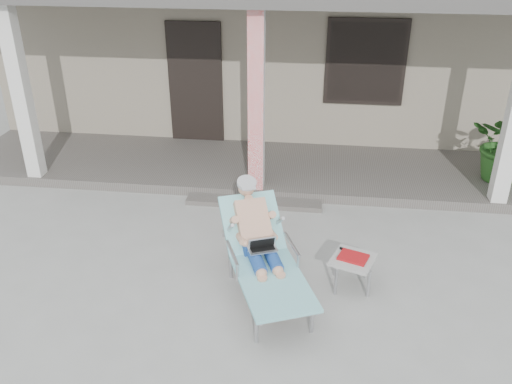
# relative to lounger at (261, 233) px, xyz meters

# --- Properties ---
(ground) EXTENTS (60.00, 60.00, 0.00)m
(ground) POSITION_rel_lounger_xyz_m (-0.33, 0.12, -0.72)
(ground) COLOR #9E9E99
(ground) RESTS_ON ground
(house) EXTENTS (10.40, 5.40, 3.30)m
(house) POSITION_rel_lounger_xyz_m (-0.33, 6.61, 0.94)
(house) COLOR gray
(house) RESTS_ON ground
(porch_deck) EXTENTS (10.00, 2.00, 0.15)m
(porch_deck) POSITION_rel_lounger_xyz_m (-0.33, 3.12, -0.65)
(porch_deck) COLOR #605B56
(porch_deck) RESTS_ON ground
(porch_step) EXTENTS (2.00, 0.30, 0.07)m
(porch_step) POSITION_rel_lounger_xyz_m (-0.33, 1.97, -0.69)
(porch_step) COLOR #605B56
(porch_step) RESTS_ON ground
(lounger) EXTENTS (1.29, 1.86, 1.17)m
(lounger) POSITION_rel_lounger_xyz_m (0.00, 0.00, 0.00)
(lounger) COLOR #B7B7BC
(lounger) RESTS_ON ground
(side_table) EXTENTS (0.58, 0.58, 0.41)m
(side_table) POSITION_rel_lounger_xyz_m (1.02, 0.15, -0.38)
(side_table) COLOR #A5A5A1
(side_table) RESTS_ON ground
(potted_palm) EXTENTS (1.35, 1.27, 1.19)m
(potted_palm) POSITION_rel_lounger_xyz_m (3.42, 2.97, 0.02)
(potted_palm) COLOR #26591E
(potted_palm) RESTS_ON porch_deck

